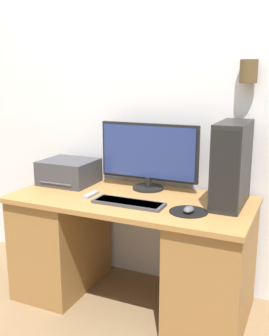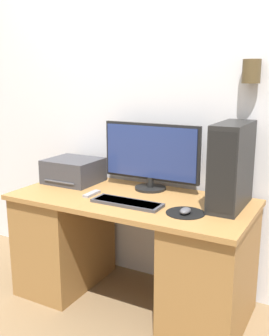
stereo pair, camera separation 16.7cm
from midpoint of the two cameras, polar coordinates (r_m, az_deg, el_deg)
The scene contains 10 objects.
ground_plane at distance 2.46m, azimuth -6.31°, elevation -22.49°, with size 12.00×12.00×0.00m, color brown.
wall_back at distance 2.67m, azimuth 1.34°, elevation 11.39°, with size 6.40×0.15×2.70m.
desk at distance 2.54m, azimuth -2.45°, elevation -11.66°, with size 1.48×0.69×0.71m.
monitor at distance 2.54m, azimuth 0.18°, elevation 1.98°, with size 0.67×0.20×0.43m.
keyboard at distance 2.28m, azimuth -2.96°, elevation -5.08°, with size 0.42×0.14×0.02m.
mousepad at distance 2.17m, azimuth 5.65°, elevation -6.35°, with size 0.21×0.21×0.00m.
mouse at distance 2.15m, azimuth 5.68°, elevation -6.05°, with size 0.05×0.09×0.03m.
computer_tower at distance 2.27m, azimuth 11.91°, elevation 0.53°, with size 0.16×0.41×0.48m.
printer at distance 2.77m, azimuth -11.21°, elevation -0.56°, with size 0.35×0.32×0.16m.
remote_control at distance 2.47m, azimuth -8.29°, elevation -3.87°, with size 0.04×0.14×0.02m.
Camera 1 is at (0.98, -1.74, 1.43)m, focal length 42.00 mm.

